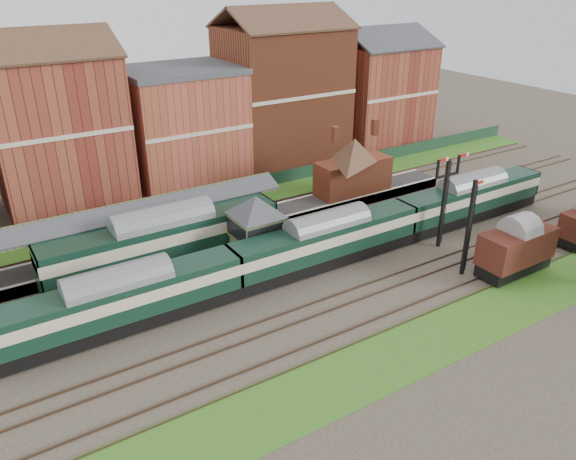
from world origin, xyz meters
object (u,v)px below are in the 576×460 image
dmu_train (327,240)px  platform_railcar (164,240)px  signal_box (257,229)px  semaphore_bracket (444,197)px  goods_van_a (516,248)px

dmu_train → platform_railcar: platform_railcar is taller
signal_box → semaphore_bracket: (15.04, -5.75, 1.44)m
signal_box → goods_van_a: 20.65m
platform_railcar → goods_van_a: (23.24, -15.50, -0.39)m
signal_box → platform_railcar: 7.41m
semaphore_bracket → platform_railcar: 23.56m
signal_box → dmu_train: size_ratio=0.12×
dmu_train → goods_van_a: 14.93m
semaphore_bracket → platform_railcar: bearing=157.5°
dmu_train → semaphore_bracket: bearing=-13.6°
signal_box → dmu_train: 5.77m
semaphore_bracket → platform_railcar: semaphore_bracket is taller
semaphore_bracket → goods_van_a: 7.11m
platform_railcar → goods_van_a: bearing=-33.7°
semaphore_bracket → goods_van_a: size_ratio=1.28×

